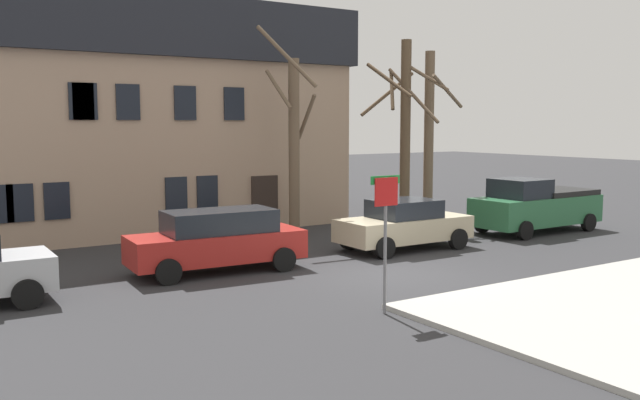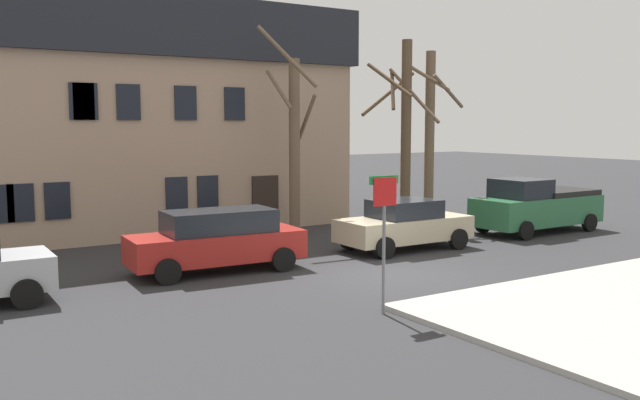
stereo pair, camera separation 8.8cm
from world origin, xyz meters
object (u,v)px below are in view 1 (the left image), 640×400
Objects in this scene: building_main at (136,116)px; car_red_wagon at (218,240)px; tree_bare_far at (429,132)px; street_sign_pole at (386,218)px; car_beige_sedan at (404,224)px; pickup_truck_green at (536,206)px; tree_bare_near at (294,141)px; tree_bare_mid at (403,128)px.

car_red_wagon is (-1.03, -9.82, -3.47)m from building_main.
tree_bare_far is 14.25m from street_sign_pole.
street_sign_pole is (-5.28, -5.70, 1.26)m from car_beige_sedan.
pickup_truck_green reaches higher than car_red_wagon.
pickup_truck_green is 13.18m from street_sign_pole.
tree_bare_near is 9.45m from pickup_truck_green.
tree_bare_mid is 2.47× the size of street_sign_pole.
tree_bare_near is 6.39m from tree_bare_far.
tree_bare_far is 1.43× the size of car_red_wagon.
tree_bare_mid is at bearing 48.71° from street_sign_pole.
car_beige_sedan is 1.49× the size of street_sign_pole.
car_beige_sedan is at bearing 47.18° from street_sign_pole.
tree_bare_far is 7.02m from car_beige_sedan.
tree_bare_near is at bearing 179.43° from tree_bare_far.
street_sign_pole is at bearing -153.76° from pickup_truck_green.
car_red_wagon is 6.52m from car_beige_sedan.
building_main is at bearing 118.86° from car_beige_sedan.
tree_bare_mid is at bearing 123.62° from pickup_truck_green.
tree_bare_near is at bearing 110.40° from car_beige_sedan.
street_sign_pole is (-10.07, -9.94, -1.64)m from tree_bare_far.
tree_bare_mid is at bearing 50.79° from car_beige_sedan.
pickup_truck_green is (2.88, -4.33, -2.90)m from tree_bare_mid.
tree_bare_near is 1.01× the size of tree_bare_mid.
building_main reaches higher than tree_bare_near.
car_red_wagon is at bearing -160.09° from tree_bare_far.
car_red_wagon is 6.09m from street_sign_pole.
building_main is 6.93m from tree_bare_near.
building_main is 11.91m from car_beige_sedan.
tree_bare_far is (1.17, -0.20, -0.17)m from tree_bare_mid.
tree_bare_mid is (5.22, 0.13, 0.44)m from tree_bare_near.
pickup_truck_green reaches higher than car_beige_sedan.
car_red_wagon is (-11.31, -4.09, -2.82)m from tree_bare_far.
building_main is 3.53× the size of car_beige_sedan.
car_red_wagon is 0.92× the size of pickup_truck_green.
tree_bare_near is 1.40× the size of pickup_truck_green.
tree_bare_mid is at bearing 1.45° from tree_bare_near.
building_main is 2.11× the size of tree_bare_near.
building_main is 11.78m from tree_bare_far.
tree_bare_near reaches higher than car_beige_sedan.
building_main reaches higher than pickup_truck_green.
car_beige_sedan is (1.60, -4.30, -2.64)m from tree_bare_near.
pickup_truck_green is (8.10, -4.20, -2.46)m from tree_bare_near.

